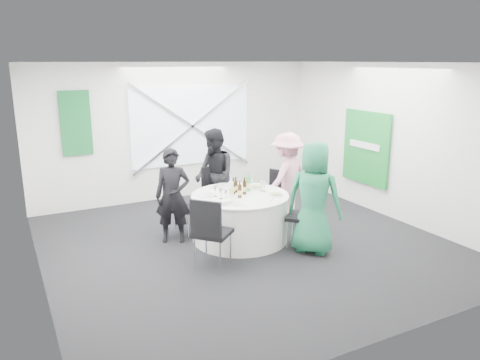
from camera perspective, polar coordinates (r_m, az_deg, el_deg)
name	(u,v)px	position (r m, az deg, el deg)	size (l,w,h in m)	color
floor	(246,243)	(7.52, 0.71, -7.74)	(6.00, 6.00, 0.00)	black
ceiling	(246,63)	(6.96, 0.79, 14.13)	(6.00, 6.00, 0.00)	silver
wall_back	(177,131)	(9.81, -7.63, 5.88)	(6.00, 6.00, 0.00)	silver
wall_front	(393,213)	(4.77, 18.14, -3.84)	(6.00, 6.00, 0.00)	silver
wall_left	(32,180)	(6.30, -24.04, -0.03)	(6.00, 6.00, 0.00)	silver
wall_right	(392,142)	(8.91, 18.05, 4.44)	(6.00, 6.00, 0.00)	silver
window_panel	(192,126)	(9.87, -5.93, 6.57)	(2.60, 0.03, 1.60)	white
window_brace_a	(192,126)	(9.83, -5.84, 6.54)	(0.05, 0.05, 3.16)	silver
window_brace_b	(192,126)	(9.83, -5.84, 6.54)	(0.05, 0.05, 3.16)	silver
green_banner	(76,123)	(9.24, -19.38, 6.55)	(0.55, 0.04, 1.20)	#136024
green_sign	(366,148)	(9.32, 15.08, 3.82)	(0.05, 1.20, 1.40)	#18852E
banquet_table	(240,217)	(7.55, 0.00, -4.56)	(1.56, 1.56, 0.76)	white
chair_back	(215,189)	(8.43, -3.06, -1.16)	(0.46, 0.47, 0.98)	black
chair_back_left	(176,203)	(7.80, -7.82, -2.76)	(0.60, 0.60, 0.94)	black
chair_back_right	(276,192)	(8.41, 4.38, -1.46)	(0.57, 0.56, 0.92)	black
chair_front_right	(309,211)	(7.21, 8.44, -3.74)	(0.66, 0.66, 1.03)	black
chair_front_left	(210,228)	(6.43, -3.70, -5.86)	(0.66, 0.66, 1.03)	black
person_man_back_left	(173,196)	(7.45, -8.20, -1.92)	(0.55, 0.36, 1.51)	black
person_man_back	(214,175)	(8.38, -3.14, 0.59)	(0.81, 0.45, 1.67)	black
person_woman_pink	(287,178)	(8.36, 5.73, 0.29)	(1.04, 0.48, 1.61)	pink
person_woman_green	(314,198)	(7.03, 9.01, -2.16)	(0.83, 0.54, 1.70)	#238155
plate_back	(224,185)	(7.96, -1.91, -0.64)	(0.29, 0.29, 0.01)	silver
plate_back_left	(207,195)	(7.39, -4.08, -1.86)	(0.28, 0.28, 0.01)	silver
plate_back_right	(257,187)	(7.82, 2.07, -0.86)	(0.28, 0.28, 0.04)	silver
plate_front_right	(276,195)	(7.40, 4.40, -1.77)	(0.26, 0.26, 0.04)	silver
plate_front_left	(232,203)	(6.97, -1.00, -2.84)	(0.27, 0.27, 0.01)	silver
napkin	(226,202)	(6.94, -1.69, -2.66)	(0.17, 0.11, 0.05)	white
beer_bottle_a	(233,188)	(7.44, -0.81, -0.95)	(0.06, 0.06, 0.27)	#3C220B
beer_bottle_b	(236,186)	(7.54, -0.51, -0.79)	(0.06, 0.06, 0.25)	#3C220B
beer_bottle_c	(244,188)	(7.42, 0.55, -0.97)	(0.06, 0.06, 0.27)	#3C220B
beer_bottle_d	(240,191)	(7.25, -0.03, -1.38)	(0.06, 0.06, 0.27)	#3C220B
green_water_bottle	(248,184)	(7.60, 1.02, -0.49)	(0.08, 0.08, 0.30)	green
clear_water_bottle	(231,189)	(7.31, -1.09, -1.13)	(0.08, 0.08, 0.30)	white
wine_glass_a	(262,183)	(7.62, 2.66, -0.43)	(0.07, 0.07, 0.17)	white
wine_glass_b	(215,189)	(7.32, -3.03, -1.06)	(0.07, 0.07, 0.17)	white
wine_glass_c	(221,191)	(7.18, -2.34, -1.36)	(0.07, 0.07, 0.17)	white
wine_glass_d	(264,184)	(7.57, 2.98, -0.53)	(0.07, 0.07, 0.17)	white
wine_glass_e	(226,192)	(7.13, -1.77, -1.47)	(0.07, 0.07, 0.17)	white
wine_glass_f	(252,182)	(7.71, 1.47, -0.23)	(0.07, 0.07, 0.17)	white
fork_a	(272,200)	(7.15, 3.90, -2.45)	(0.01, 0.15, 0.01)	silver
knife_a	(276,193)	(7.52, 4.36, -1.62)	(0.01, 0.15, 0.01)	silver
fork_b	(216,203)	(7.01, -2.93, -2.79)	(0.01, 0.15, 0.01)	silver
knife_b	(240,205)	(6.88, -0.01, -3.11)	(0.01, 0.15, 0.01)	silver
fork_c	(233,185)	(7.98, -0.81, -0.64)	(0.01, 0.15, 0.01)	silver
knife_c	(214,188)	(7.81, -3.22, -1.00)	(0.01, 0.15, 0.01)	silver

